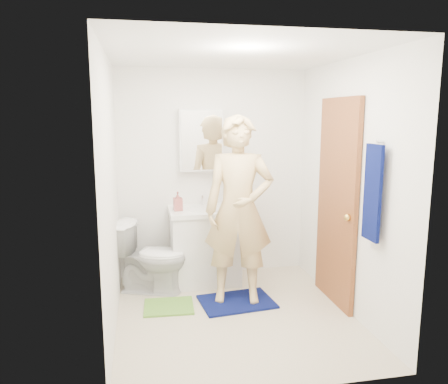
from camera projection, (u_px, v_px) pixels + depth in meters
The scene contains 22 objects.
floor at pixel (235, 316), 4.16m from camera, with size 2.20×2.40×0.02m, color beige.
ceiling at pixel (236, 53), 3.74m from camera, with size 2.20×2.40×0.02m, color white.
wall_back at pixel (213, 174), 5.12m from camera, with size 2.20×0.02×2.40m, color white.
wall_front at pixel (276, 223), 2.78m from camera, with size 2.20×0.02×2.40m, color white.
wall_left at pixel (109, 196), 3.74m from camera, with size 0.02×2.40×2.40m, color white.
wall_right at pixel (349, 187), 4.16m from camera, with size 0.02×2.40×2.40m, color white.
vanity_cabinet at pixel (205, 247), 4.95m from camera, with size 0.75×0.55×0.80m, color white.
countertop at pixel (205, 211), 4.87m from camera, with size 0.79×0.59×0.05m, color white.
sink_basin at pixel (205, 210), 4.87m from camera, with size 0.40×0.40×0.03m, color white.
faucet at pixel (202, 200), 5.03m from camera, with size 0.03×0.03×0.12m, color silver.
medicine_cabinet at pixel (201, 140), 4.96m from camera, with size 0.50×0.12×0.70m, color white.
mirror_panel at pixel (202, 140), 4.90m from camera, with size 0.46×0.01×0.66m, color white.
door at pixel (337, 203), 4.33m from camera, with size 0.05×0.80×2.05m, color #9C552B.
door_knob at pixel (348, 217), 4.02m from camera, with size 0.07×0.07×0.07m, color gold.
towel at pixel (373, 193), 3.59m from camera, with size 0.03×0.24×0.80m, color #081152.
towel_hook at pixel (380, 142), 3.52m from camera, with size 0.02×0.02×0.06m, color silver.
toilet at pixel (151, 257), 4.67m from camera, with size 0.43×0.75×0.77m, color white.
bath_mat at pixel (237, 302), 4.43m from camera, with size 0.72×0.52×0.02m, color #081152.
green_rug at pixel (169, 306), 4.32m from camera, with size 0.48×0.41×0.02m, color #66A537.
soap_dispenser at pixel (178, 201), 4.76m from camera, with size 0.09×0.10×0.21m, color #AA534F.
toothbrush_cup at pixel (229, 202), 5.01m from camera, with size 0.11×0.11×0.09m, color #664598.
man at pixel (239, 210), 4.31m from camera, with size 0.68×0.45×1.87m, color #DAB87A.
Camera 1 is at (-0.84, -3.80, 1.88)m, focal length 35.00 mm.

